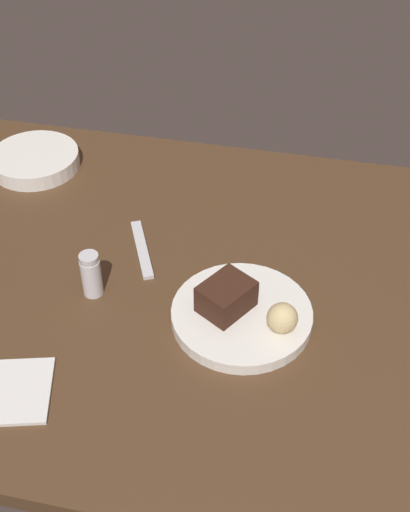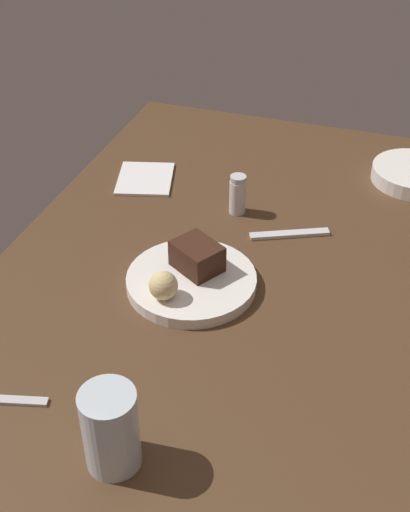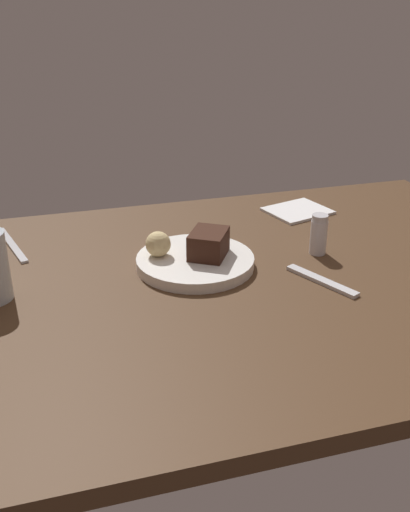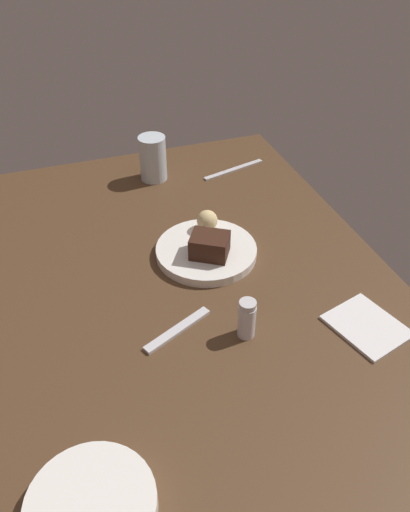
# 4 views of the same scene
# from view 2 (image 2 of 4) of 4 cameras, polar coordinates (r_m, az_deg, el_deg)

# --- Properties ---
(dining_table) EXTENTS (1.20, 0.84, 0.03)m
(dining_table) POSITION_cam_2_polar(r_m,az_deg,el_deg) (1.19, 3.10, -1.34)
(dining_table) COLOR #4C331E
(dining_table) RESTS_ON ground
(dessert_plate) EXTENTS (0.22, 0.22, 0.02)m
(dessert_plate) POSITION_cam_2_polar(r_m,az_deg,el_deg) (1.13, -1.17, -2.15)
(dessert_plate) COLOR white
(dessert_plate) RESTS_ON dining_table
(chocolate_cake_slice) EXTENTS (0.09, 0.10, 0.05)m
(chocolate_cake_slice) POSITION_cam_2_polar(r_m,az_deg,el_deg) (1.12, -0.69, -0.03)
(chocolate_cake_slice) COLOR #381E14
(chocolate_cake_slice) RESTS_ON dessert_plate
(bread_roll) EXTENTS (0.05, 0.05, 0.05)m
(bread_roll) POSITION_cam_2_polar(r_m,az_deg,el_deg) (1.06, -3.58, -2.53)
(bread_roll) COLOR #DBC184
(bread_roll) RESTS_ON dessert_plate
(salt_shaker) EXTENTS (0.03, 0.03, 0.08)m
(salt_shaker) POSITION_cam_2_polar(r_m,az_deg,el_deg) (1.30, 2.81, 5.26)
(salt_shaker) COLOR silver
(salt_shaker) RESTS_ON dining_table
(water_glass) EXTENTS (0.07, 0.07, 0.12)m
(water_glass) POSITION_cam_2_polar(r_m,az_deg,el_deg) (0.85, -8.05, -14.42)
(water_glass) COLOR silver
(water_glass) RESTS_ON dining_table
(dessert_spoon) EXTENTS (0.08, 0.14, 0.01)m
(dessert_spoon) POSITION_cam_2_polar(r_m,az_deg,el_deg) (1.26, 7.23, 1.87)
(dessert_spoon) COLOR silver
(dessert_spoon) RESTS_ON dining_table
(folded_napkin) EXTENTS (0.16, 0.15, 0.01)m
(folded_napkin) POSITION_cam_2_polar(r_m,az_deg,el_deg) (1.43, -5.13, 6.58)
(folded_napkin) COLOR white
(folded_napkin) RESTS_ON dining_table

